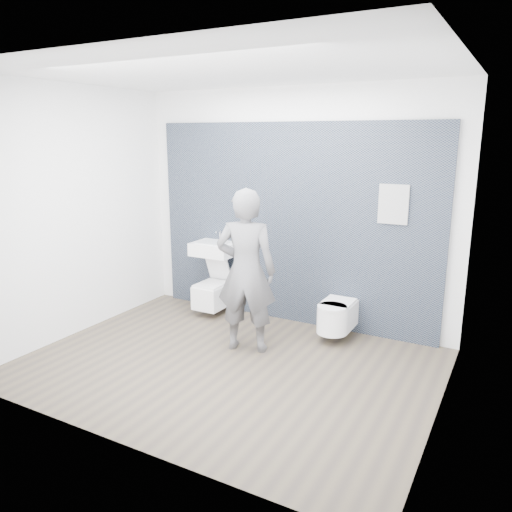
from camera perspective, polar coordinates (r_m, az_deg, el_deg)
The scene contains 8 objects.
ground at distance 5.14m, azimuth -3.28°, elevation -12.32°, with size 4.00×4.00×0.00m, color brown.
room_shell at distance 4.65m, azimuth -3.57°, elevation 7.35°, with size 4.00×4.00×4.00m.
tile_wall at distance 6.33m, azimuth 3.80°, elevation -7.18°, with size 3.60×0.06×2.40m, color black.
washbasin at distance 6.33m, azimuth -4.79°, elevation 0.86°, with size 0.54×0.40×0.40m.
toilet_square at distance 6.45m, azimuth -4.91°, elevation -4.27°, with size 0.35×0.50×0.66m.
toilet_rounded at distance 5.70m, azimuth 9.10°, elevation -6.81°, with size 0.35×0.59×0.32m.
info_placard at distance 5.92m, azimuth 14.50°, elevation -9.12°, with size 0.32×0.03×0.42m, color silver.
visitor at distance 5.20m, azimuth -1.14°, elevation -1.73°, with size 0.63×0.42×1.74m, color slate.
Camera 1 is at (2.46, -3.91, 2.25)m, focal length 35.00 mm.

